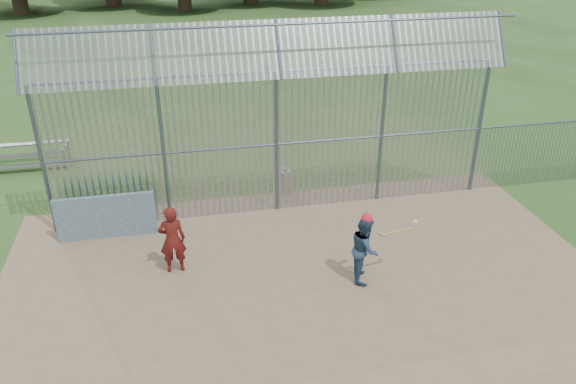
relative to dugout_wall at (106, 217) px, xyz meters
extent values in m
plane|color=#2D511E|center=(4.60, -2.90, -0.62)|extent=(120.00, 120.00, 0.00)
cube|color=#756047|center=(4.60, -3.40, -0.61)|extent=(14.00, 10.00, 0.02)
cube|color=#38566B|center=(0.00, 0.00, 0.00)|extent=(2.50, 0.12, 1.20)
imported|color=navy|center=(5.92, -3.11, 0.20)|extent=(0.79, 0.91, 1.60)
imported|color=maroon|center=(1.65, -1.89, 0.25)|extent=(0.63, 0.42, 1.70)
imported|color=slate|center=(6.74, 14.22, -0.18)|extent=(0.52, 0.23, 0.88)
sphere|color=red|center=(5.92, -3.11, 0.98)|extent=(0.26, 0.26, 0.26)
cylinder|color=#AA7F4C|center=(6.62, -3.26, 0.65)|extent=(0.85, 0.21, 0.07)
sphere|color=#AA7F4C|center=(6.19, -3.26, 0.65)|extent=(0.09, 0.09, 0.09)
sphere|color=white|center=(7.05, -3.18, 0.81)|extent=(0.09, 0.09, 0.09)
cylinder|color=#999DA2|center=(4.99, 1.61, -0.27)|extent=(0.52, 0.52, 0.70)
cylinder|color=#9EA0A5|center=(4.99, 1.61, 0.10)|extent=(0.56, 0.56, 0.05)
sphere|color=#9EA0A5|center=(4.99, 1.61, 0.15)|extent=(0.10, 0.10, 0.10)
cube|color=gray|center=(-3.08, 4.78, -0.42)|extent=(3.00, 0.25, 0.05)
cube|color=slate|center=(-3.08, 5.13, -0.17)|extent=(3.00, 0.25, 0.05)
cube|color=slate|center=(-3.08, 5.48, 0.08)|extent=(3.00, 0.25, 0.05)
cube|color=slate|center=(-1.68, 5.13, -0.27)|extent=(0.06, 0.90, 0.70)
cylinder|color=#47566B|center=(-1.40, 0.60, 1.38)|extent=(0.10, 0.10, 4.00)
cylinder|color=#47566B|center=(1.60, 0.60, 1.38)|extent=(0.10, 0.10, 4.00)
cylinder|color=#47566B|center=(4.60, 0.60, 1.38)|extent=(0.10, 0.10, 4.00)
cylinder|color=#47566B|center=(7.60, 0.60, 1.38)|extent=(0.10, 0.10, 4.00)
cylinder|color=#47566B|center=(10.60, 0.60, 1.38)|extent=(0.10, 0.10, 4.00)
cylinder|color=#47566B|center=(4.60, 0.60, 3.38)|extent=(12.00, 0.07, 0.07)
cylinder|color=#47566B|center=(4.60, 0.60, 1.38)|extent=(12.00, 0.06, 0.06)
cube|color=gray|center=(4.60, 0.60, 1.38)|extent=(12.00, 0.02, 4.00)
cube|color=gray|center=(4.60, 0.23, 4.03)|extent=(12.00, 0.77, 1.31)
cylinder|color=#47566B|center=(10.60, 0.60, 0.38)|extent=(0.08, 0.08, 2.00)
camera|label=1|loc=(2.00, -13.27, 7.12)|focal=35.00mm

